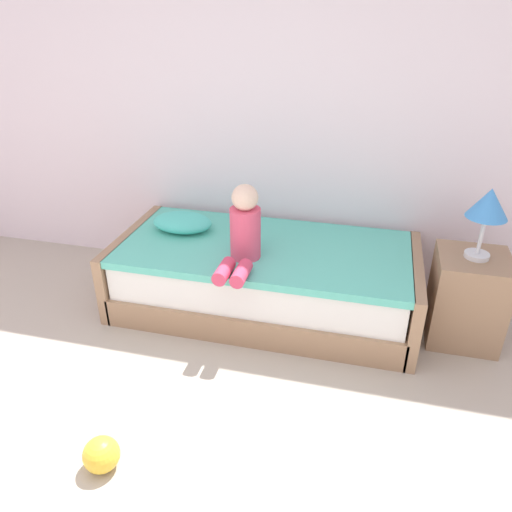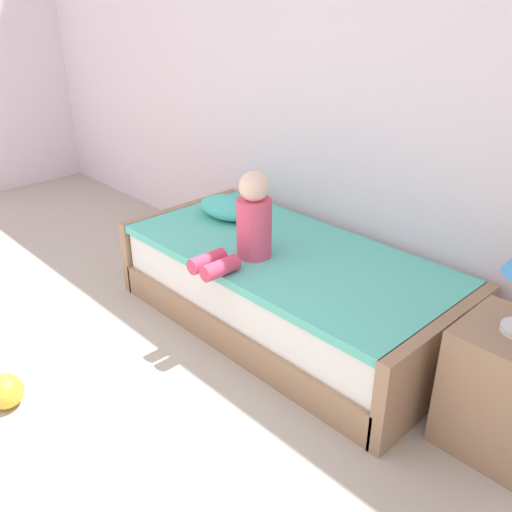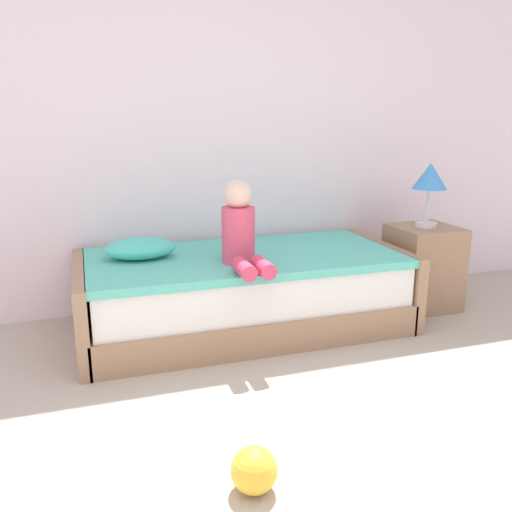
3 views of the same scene
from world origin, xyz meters
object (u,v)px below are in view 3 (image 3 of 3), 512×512
object	(u,v)px
table_lamp	(430,179)
child_figure	(241,231)
pillow	(140,248)
toy_ball	(254,470)
nightstand	(423,267)
bed	(244,291)

from	to	relation	value
table_lamp	child_figure	xyz separation A→B (m)	(-1.44, -0.20, -0.23)
pillow	toy_ball	xyz separation A→B (m)	(0.21, -1.66, -0.48)
toy_ball	table_lamp	bearing A→B (deg)	40.60
table_lamp	pillow	world-z (taller)	table_lamp
nightstand	child_figure	world-z (taller)	child_figure
bed	toy_ball	xyz separation A→B (m)	(-0.44, -1.56, -0.16)
bed	toy_ball	size ratio (longest dim) A/B	11.89
bed	child_figure	xyz separation A→B (m)	(-0.09, -0.23, 0.46)
pillow	table_lamp	bearing A→B (deg)	-3.59
bed	nightstand	distance (m)	1.35
nightstand	table_lamp	size ratio (longest dim) A/B	1.33
table_lamp	pillow	bearing A→B (deg)	176.41
table_lamp	bed	bearing A→B (deg)	178.93
bed	child_figure	bearing A→B (deg)	-111.25
nightstand	child_figure	size ratio (longest dim) A/B	1.18
nightstand	child_figure	xyz separation A→B (m)	(-1.44, -0.20, 0.40)
toy_ball	pillow	bearing A→B (deg)	97.20
pillow	toy_ball	distance (m)	1.74
table_lamp	child_figure	world-z (taller)	table_lamp
pillow	nightstand	bearing A→B (deg)	-3.59
pillow	toy_ball	bearing A→B (deg)	-82.80
nightstand	toy_ball	size ratio (longest dim) A/B	3.38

